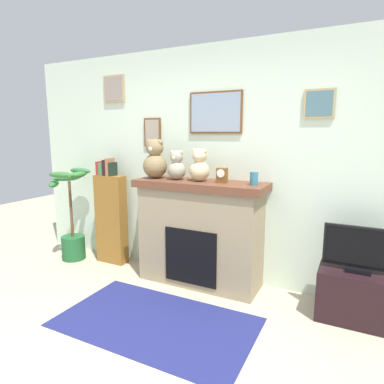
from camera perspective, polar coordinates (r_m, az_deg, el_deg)
back_wall at (r=3.76m, az=4.36°, el=4.70°), size 5.20×0.15×2.60m
fireplace at (r=3.67m, az=1.39°, el=-6.93°), size 1.44×0.52×1.15m
bookshelf at (r=4.37m, az=-13.78°, el=-4.04°), size 0.40×0.16×1.35m
potted_plant at (r=4.65m, az=-20.00°, el=-5.12°), size 0.52×0.54×1.20m
tv_stand at (r=3.42m, az=26.35°, el=-15.71°), size 0.64×0.40×0.46m
television at (r=3.26m, az=26.94°, el=-8.93°), size 0.60×0.14×0.41m
area_rug at (r=3.18m, az=-6.24°, el=-21.33°), size 1.74×1.00×0.01m
candle_jar at (r=3.31m, az=10.63°, el=2.31°), size 0.08×0.08×0.13m
mantel_clock at (r=3.41m, az=5.18°, el=2.88°), size 0.10×0.08×0.15m
teddy_bear_brown at (r=3.78m, az=-6.39°, el=5.40°), size 0.27×0.27×0.44m
teddy_bear_tan at (r=3.64m, az=-2.65°, el=4.43°), size 0.20×0.20×0.32m
teddy_bear_grey at (r=3.51m, az=1.28°, el=4.41°), size 0.22×0.22×0.35m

